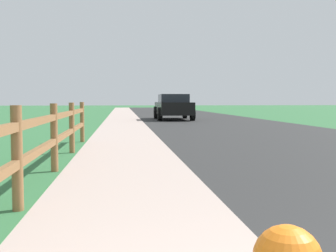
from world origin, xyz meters
TOP-DOWN VIEW (x-y plane):
  - ground_plane at (0.00, 25.00)m, footprint 120.00×120.00m
  - road_asphalt at (3.50, 27.00)m, footprint 7.00×66.00m
  - curb_concrete at (-3.00, 27.00)m, footprint 6.00×66.00m
  - grass_verge at (-4.50, 27.00)m, footprint 5.00×66.00m
  - rail_fence at (-2.10, 4.68)m, footprint 0.11×11.28m
  - parked_suv_black at (1.84, 22.42)m, footprint 2.00×4.59m

SIDE VIEW (x-z plane):
  - ground_plane at x=0.00m, z-range 0.00..0.00m
  - road_asphalt at x=3.50m, z-range 0.00..0.01m
  - curb_concrete at x=-3.00m, z-range 0.00..0.01m
  - grass_verge at x=-4.50m, z-range 0.00..0.01m
  - rail_fence at x=-2.10m, z-range 0.09..1.14m
  - parked_suv_black at x=1.84m, z-range 0.02..1.46m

